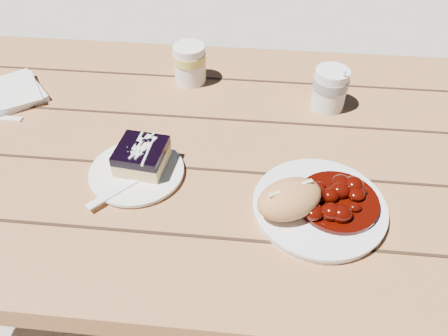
# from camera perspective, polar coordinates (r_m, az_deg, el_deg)

# --- Properties ---
(ground) EXTENTS (60.00, 60.00, 0.00)m
(ground) POSITION_cam_1_polar(r_m,az_deg,el_deg) (1.50, 1.74, -19.24)
(ground) COLOR #A8A398
(ground) RESTS_ON ground
(picnic_table) EXTENTS (2.00, 1.55, 0.75)m
(picnic_table) POSITION_cam_1_polar(r_m,az_deg,el_deg) (1.01, 2.45, -3.93)
(picnic_table) COLOR brown
(picnic_table) RESTS_ON ground
(main_plate) EXTENTS (0.23, 0.23, 0.02)m
(main_plate) POSITION_cam_1_polar(r_m,az_deg,el_deg) (0.78, 12.29, -5.06)
(main_plate) COLOR white
(main_plate) RESTS_ON picnic_table
(goulash_stew) EXTENTS (0.14, 0.14, 0.04)m
(goulash_stew) POSITION_cam_1_polar(r_m,az_deg,el_deg) (0.77, 14.80, -3.47)
(goulash_stew) COLOR #3C0702
(goulash_stew) RESTS_ON main_plate
(bread_roll) EXTENTS (0.14, 0.13, 0.06)m
(bread_roll) POSITION_cam_1_polar(r_m,az_deg,el_deg) (0.73, 8.55, -4.02)
(bread_roll) COLOR tan
(bread_roll) RESTS_ON main_plate
(dessert_plate) EXTENTS (0.17, 0.17, 0.01)m
(dessert_plate) POSITION_cam_1_polar(r_m,az_deg,el_deg) (0.84, -11.32, -0.57)
(dessert_plate) COLOR white
(dessert_plate) RESTS_ON picnic_table
(blueberry_cake) EXTENTS (0.10, 0.10, 0.05)m
(blueberry_cake) POSITION_cam_1_polar(r_m,az_deg,el_deg) (0.83, -10.68, 1.55)
(blueberry_cake) COLOR #E2CA7B
(blueberry_cake) RESTS_ON dessert_plate
(fork_dessert) EXTENTS (0.12, 0.14, 0.00)m
(fork_dessert) POSITION_cam_1_polar(r_m,az_deg,el_deg) (0.81, -13.69, -2.81)
(fork_dessert) COLOR white
(fork_dessert) RESTS_ON dessert_plate
(coffee_cup) EXTENTS (0.07, 0.07, 0.09)m
(coffee_cup) POSITION_cam_1_polar(r_m,az_deg,el_deg) (1.00, 13.63, 10.00)
(coffee_cup) COLOR white
(coffee_cup) RESTS_ON picnic_table
(napkin_stack) EXTENTS (0.21, 0.21, 0.01)m
(napkin_stack) POSITION_cam_1_polar(r_m,az_deg,el_deg) (1.14, -26.59, 8.58)
(napkin_stack) COLOR white
(napkin_stack) RESTS_ON picnic_table
(second_cup) EXTENTS (0.07, 0.07, 0.09)m
(second_cup) POSITION_cam_1_polar(r_m,az_deg,el_deg) (1.06, -4.49, 13.40)
(second_cup) COLOR white
(second_cup) RESTS_ON picnic_table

